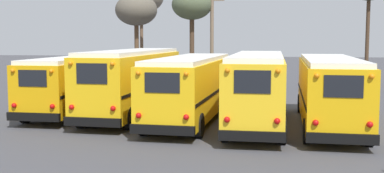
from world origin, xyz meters
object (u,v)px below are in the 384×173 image
object	(u,v)px
school_bus_3	(258,87)
bare_tree_2	(192,6)
school_bus_2	(191,86)
school_bus_4	(329,89)
school_bus_1	(133,80)
utility_pole	(212,37)
bare_tree_0	(136,11)
school_bus_0	(77,82)

from	to	relation	value
school_bus_3	bare_tree_2	size ratio (longest dim) A/B	1.39
school_bus_2	school_bus_3	world-z (taller)	school_bus_3
school_bus_4	bare_tree_2	bearing A→B (deg)	122.11
school_bus_1	school_bus_4	world-z (taller)	school_bus_1
school_bus_2	school_bus_4	size ratio (longest dim) A/B	1.01
school_bus_1	school_bus_2	world-z (taller)	school_bus_1
school_bus_3	school_bus_4	bearing A→B (deg)	3.92
school_bus_4	utility_pole	bearing A→B (deg)	117.44
school_bus_3	utility_pole	world-z (taller)	utility_pole
school_bus_4	bare_tree_0	bearing A→B (deg)	129.67
school_bus_4	utility_pole	distance (m)	15.18
school_bus_3	utility_pole	xyz separation A→B (m)	(-3.74, 13.53, 2.24)
school_bus_1	school_bus_2	xyz separation A→B (m)	(3.18, -0.91, -0.14)
school_bus_3	school_bus_0	bearing A→B (deg)	167.22
school_bus_4	school_bus_3	bearing A→B (deg)	-176.08
utility_pole	school_bus_3	bearing A→B (deg)	-74.57
bare_tree_0	school_bus_3	bearing A→B (deg)	-57.96
school_bus_0	school_bus_1	size ratio (longest dim) A/B	0.94
school_bus_2	school_bus_4	distance (m)	6.38
school_bus_1	utility_pole	xyz separation A→B (m)	(2.62, 11.87, 2.18)
utility_pole	bare_tree_2	size ratio (longest dim) A/B	1.01
school_bus_1	school_bus_2	bearing A→B (deg)	-15.99
school_bus_3	school_bus_4	size ratio (longest dim) A/B	0.99
school_bus_2	bare_tree_2	xyz separation A→B (m)	(-2.07, 12.89, 4.63)
school_bus_2	school_bus_4	world-z (taller)	school_bus_4
school_bus_1	bare_tree_2	world-z (taller)	bare_tree_2
school_bus_2	school_bus_1	bearing A→B (deg)	164.01
school_bus_3	school_bus_2	bearing A→B (deg)	166.59
school_bus_0	school_bus_1	world-z (taller)	school_bus_1
school_bus_1	school_bus_4	xyz separation A→B (m)	(9.54, -1.45, -0.14)
school_bus_2	bare_tree_0	bearing A→B (deg)	114.41
school_bus_4	bare_tree_2	world-z (taller)	bare_tree_2
bare_tree_0	school_bus_4	bearing A→B (deg)	-50.33
utility_pole	bare_tree_2	bearing A→B (deg)	175.70
school_bus_0	school_bus_4	world-z (taller)	school_bus_4
school_bus_1	school_bus_3	size ratio (longest dim) A/B	0.98
school_bus_4	bare_tree_2	xyz separation A→B (m)	(-8.43, 13.43, 4.63)
bare_tree_2	school_bus_3	bearing A→B (deg)	-68.96
school_bus_1	bare_tree_0	bearing A→B (deg)	104.96
school_bus_2	bare_tree_0	distance (m)	17.85
school_bus_2	utility_pole	distance (m)	13.00
school_bus_1	school_bus_3	world-z (taller)	school_bus_1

